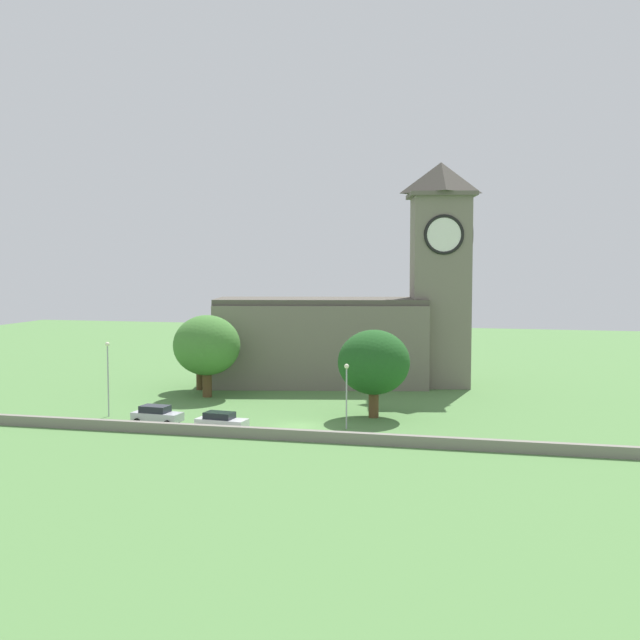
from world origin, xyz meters
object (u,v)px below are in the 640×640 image
Objects in this scene: tree_by_tower at (207,345)px; tree_churchyard at (374,362)px; church at (360,319)px; car_silver at (157,415)px; car_white at (221,421)px; streetlamp_west_end at (108,367)px; streetlamp_west_mid at (347,385)px; tree_riverside_east at (199,345)px.

tree_by_tower reaches higher than tree_churchyard.
church reaches higher than car_silver.
car_white is 0.65× the size of streetlamp_west_end.
streetlamp_west_mid is (17.88, 1.98, 3.22)m from car_silver.
car_white is 11.90m from streetlamp_west_mid.
tree_churchyard is (1.48, 6.03, 1.33)m from streetlamp_west_mid.
church is 5.41× the size of streetlamp_west_mid.
church is at bearing 51.75° from streetlamp_west_end.
tree_churchyard is (23.12, -11.92, 0.08)m from tree_riverside_east.
tree_riverside_east is 26.01m from tree_churchyard.
tree_churchyard is at bearing -27.27° from tree_riverside_east.
streetlamp_west_mid is at bearing -103.76° from tree_churchyard.
streetlamp_west_mid is (3.72, -26.18, -4.08)m from church.
streetlamp_west_mid is at bearing -35.32° from tree_by_tower.
car_silver is at bearing -86.31° from tree_by_tower.
streetlamp_west_end is 0.86× the size of tree_churchyard.
car_white is (-7.28, -29.28, -7.36)m from church.
church is at bearing 76.03° from car_white.
tree_by_tower is (5.24, 13.04, 0.94)m from streetlamp_west_end.
church is 20.99m from tree_churchyard.
tree_churchyard is (19.36, 8.01, 4.55)m from car_silver.
church is 3.76× the size of tree_churchyard.
tree_riverside_east is (-21.64, 17.95, 1.25)m from streetlamp_west_mid.
tree_riverside_east reaches higher than car_white.
streetlamp_west_end is 1.23× the size of streetlamp_west_mid.
car_silver is at bearing -20.28° from streetlamp_west_end.
streetlamp_west_end is 17.80m from tree_riverside_east.
car_silver is 0.65× the size of streetlamp_west_end.
streetlamp_west_end reaches higher than car_white.
church reaches higher than tree_by_tower.
car_silver is at bearing -116.69° from church.
car_white is at bearing -164.24° from streetlamp_west_mid.
car_silver is 0.52× the size of tree_by_tower.
car_silver is 18.27m from streetlamp_west_mid.
streetlamp_west_end is at bearing -128.25° from church.
tree_riverside_east is at bearing 140.32° from streetlamp_west_mid.
car_white is at bearing -103.97° from church.
tree_by_tower is at bearing 68.12° from streetlamp_west_end.
tree_by_tower reaches higher than streetlamp_west_mid.
tree_by_tower is 21.63m from tree_churchyard.
tree_riverside_east is (2.47, 17.63, 0.44)m from streetlamp_west_end.
tree_riverside_east is at bearing 116.79° from car_white.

